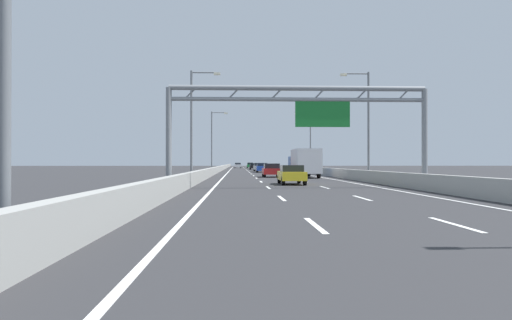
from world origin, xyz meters
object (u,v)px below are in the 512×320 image
Objects in this scene: blue_car at (262,168)px; red_car at (271,170)px; green_car at (250,165)px; yellow_car at (291,174)px; streetlamp_right_mid at (366,119)px; box_truck at (304,162)px; streetlamp_left_far at (213,138)px; streetlamp_right_far at (309,138)px; sign_gantry at (301,110)px; streetlamp_left_mid at (194,118)px; black_car at (254,166)px; silver_car at (259,167)px; white_car at (238,165)px.

red_car is (-0.24, -23.56, -0.01)m from blue_car.
green_car reaches higher than yellow_car.
streetlamp_right_mid is 13.80m from red_car.
box_truck reaches higher than blue_car.
red_car is 3.80m from box_truck.
streetlamp_left_far is 56.56m from green_car.
streetlamp_right_far is at bearing 0.00° from streetlamp_left_far.
streetlamp_left_mid reaches higher than sign_gantry.
blue_car is 30.09m from black_car.
streetlamp_right_far reaches higher than black_car.
sign_gantry is 44.93m from streetlamp_right_far.
streetlamp_left_mid is 46.17m from silver_car.
streetlamp_right_mid is at bearing -90.00° from streetlamp_right_far.
silver_car is at bearing 80.40° from streetlamp_left_mid.
silver_car reaches higher than yellow_car.
black_car is (-0.00, 53.65, -0.02)m from red_car.
streetlamp_right_far is (14.93, 0.00, 0.00)m from streetlamp_left_far.
black_car is at bearing 93.54° from box_truck.
box_truck is at bearing 81.37° from sign_gantry.
blue_car is (7.66, 1.51, -4.63)m from streetlamp_left_far.
black_car is at bearing 83.41° from streetlamp_left_mid.
green_car is 79.47m from box_truck.
red_car reaches higher than yellow_car.
streetlamp_right_far is (0.00, 32.65, 0.00)m from streetlamp_right_mid.
sign_gantry is 1.71× the size of streetlamp_right_mid.
streetlamp_left_mid is 14.93m from streetlamp_right_mid.
streetlamp_right_mid is at bearing -85.06° from green_car.
silver_car is at bearing 90.00° from blue_car.
red_car is at bearing -108.81° from streetlamp_right_far.
streetlamp_left_far is at bearing -168.85° from blue_car.
blue_car is at bearing 11.15° from streetlamp_left_far.
yellow_car is (7.65, -6.54, -4.67)m from streetlamp_left_mid.
sign_gantry is 3.83× the size of silver_car.
silver_car is (0.39, -43.25, -0.02)m from green_car.
black_car is at bearing 90.73° from silver_car.
yellow_car is (-7.28, -6.54, -4.67)m from streetlamp_right_mid.
silver_car is at bearing 58.79° from streetlamp_left_far.
red_car is at bearing 125.30° from streetlamp_right_mid.
sign_gantry reaches higher than yellow_car.
streetlamp_right_far reaches higher than blue_car.
white_car is at bearing 94.32° from silver_car.
sign_gantry reaches higher than box_truck.
streetlamp_left_mid is 2.21× the size of blue_car.
streetlamp_left_far reaches higher than box_truck.
blue_car is (-7.27, 34.16, -4.63)m from streetlamp_right_mid.
streetlamp_right_mid is 89.00m from green_car.
silver_car is 0.97× the size of white_car.
streetlamp_right_mid is 1.00× the size of streetlamp_right_far.
white_car is at bearing 87.63° from streetlamp_left_mid.
sign_gantry is 1.71× the size of streetlamp_right_far.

